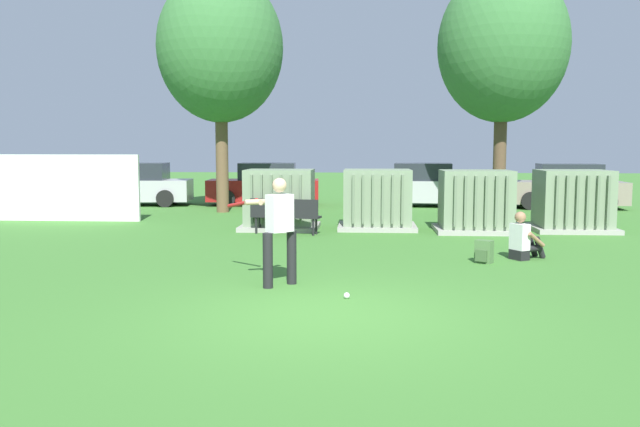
% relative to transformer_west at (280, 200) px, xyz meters
% --- Properties ---
extents(ground_plane, '(96.00, 96.00, 0.00)m').
position_rel_transformer_west_xyz_m(ground_plane, '(1.83, -8.99, -0.79)').
color(ground_plane, '#3D752D').
extents(fence_panel, '(4.80, 0.12, 2.00)m').
position_rel_transformer_west_xyz_m(fence_panel, '(-6.84, 1.51, 0.21)').
color(fence_panel, white).
rests_on(fence_panel, ground).
extents(transformer_west, '(2.10, 1.70, 1.62)m').
position_rel_transformer_west_xyz_m(transformer_west, '(0.00, 0.00, 0.00)').
color(transformer_west, '#9E9B93').
rests_on(transformer_west, ground).
extents(transformer_mid_west, '(2.10, 1.70, 1.62)m').
position_rel_transformer_west_xyz_m(transformer_mid_west, '(2.64, 0.22, 0.00)').
color(transformer_mid_west, '#9E9B93').
rests_on(transformer_mid_west, ground).
extents(transformer_mid_east, '(2.10, 1.70, 1.62)m').
position_rel_transformer_west_xyz_m(transformer_mid_east, '(5.21, -0.23, 0.00)').
color(transformer_mid_east, '#9E9B93').
rests_on(transformer_mid_east, ground).
extents(transformer_east, '(2.10, 1.70, 1.62)m').
position_rel_transformer_west_xyz_m(transformer_east, '(7.81, 0.14, 0.00)').
color(transformer_east, '#9E9B93').
rests_on(transformer_east, ground).
extents(park_bench, '(1.84, 0.73, 0.92)m').
position_rel_transformer_west_xyz_m(park_bench, '(0.27, -1.06, -0.25)').
color(park_bench, black).
rests_on(park_bench, ground).
extents(batter, '(1.32, 1.32, 1.74)m').
position_rel_transformer_west_xyz_m(batter, '(0.91, -7.16, 0.19)').
color(batter, black).
rests_on(batter, ground).
extents(sports_ball, '(0.09, 0.09, 0.09)m').
position_rel_transformer_west_xyz_m(sports_ball, '(2.05, -8.01, -0.74)').
color(sports_ball, white).
rests_on(sports_ball, ground).
extents(seated_spectator, '(0.78, 0.68, 0.96)m').
position_rel_transformer_west_xyz_m(seated_spectator, '(5.45, -4.41, -0.41)').
color(seated_spectator, black).
rests_on(seated_spectator, ground).
extents(backpack, '(0.38, 0.37, 0.44)m').
position_rel_transformer_west_xyz_m(backpack, '(4.60, -4.87, -0.57)').
color(backpack, '#4C723F').
rests_on(backpack, ground).
extents(tree_left, '(4.21, 4.21, 8.04)m').
position_rel_transformer_west_xyz_m(tree_left, '(-2.56, 4.44, 4.73)').
color(tree_left, brown).
rests_on(tree_left, ground).
extents(tree_center_left, '(4.17, 4.17, 7.97)m').
position_rel_transformer_west_xyz_m(tree_center_left, '(6.71, 4.28, 4.68)').
color(tree_center_left, brown).
rests_on(tree_center_left, ground).
extents(parked_car_leftmost, '(4.36, 2.26, 1.62)m').
position_rel_transformer_west_xyz_m(parked_car_leftmost, '(-6.44, 6.80, -0.04)').
color(parked_car_leftmost, '#B2B2B7').
rests_on(parked_car_leftmost, ground).
extents(parked_car_left_of_center, '(4.31, 2.14, 1.62)m').
position_rel_transformer_west_xyz_m(parked_car_left_of_center, '(-1.53, 7.19, -0.04)').
color(parked_car_left_of_center, maroon).
rests_on(parked_car_left_of_center, ground).
extents(parked_car_right_of_center, '(4.33, 2.18, 1.62)m').
position_rel_transformer_west_xyz_m(parked_car_right_of_center, '(4.37, 7.20, -0.04)').
color(parked_car_right_of_center, '#B2B2B7').
rests_on(parked_car_right_of_center, ground).
extents(parked_car_rightmost, '(4.33, 2.19, 1.62)m').
position_rel_transformer_west_xyz_m(parked_car_rightmost, '(9.58, 6.70, -0.04)').
color(parked_car_rightmost, gray).
rests_on(parked_car_rightmost, ground).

